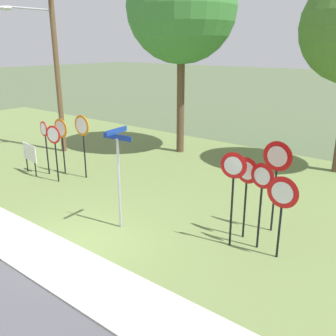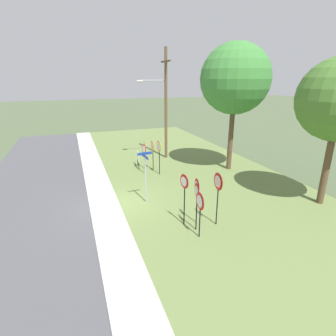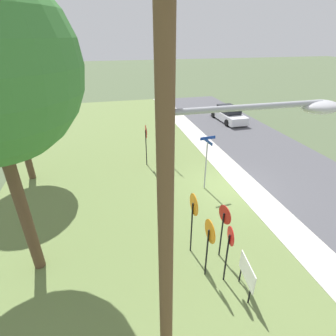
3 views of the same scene
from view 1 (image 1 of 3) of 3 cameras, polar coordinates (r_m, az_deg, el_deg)
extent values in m
plane|color=#4C5B3D|center=(10.40, -13.80, -11.48)|extent=(160.00, 160.00, 0.00)
cube|color=#BCB7AD|center=(10.00, -17.50, -12.93)|extent=(44.00, 1.60, 0.06)
cube|color=olive|center=(14.42, 5.21, -2.32)|extent=(44.00, 12.00, 0.04)
cylinder|color=black|center=(14.81, -16.58, 1.50)|extent=(0.06, 0.06, 1.91)
cylinder|color=red|center=(14.56, -17.03, 4.87)|extent=(0.68, 0.14, 0.68)
cylinder|color=white|center=(14.55, -17.09, 4.85)|extent=(0.53, 0.09, 0.53)
cylinder|color=black|center=(15.79, -15.60, 2.65)|extent=(0.06, 0.06, 1.93)
cylinder|color=orange|center=(15.56, -16.01, 5.83)|extent=(0.77, 0.03, 0.77)
cylinder|color=white|center=(15.55, -16.06, 5.82)|extent=(0.60, 0.02, 0.60)
cylinder|color=black|center=(15.80, -17.90, 2.44)|extent=(0.06, 0.06, 1.93)
cylinder|color=red|center=(15.57, -18.35, 5.66)|extent=(0.60, 0.12, 0.60)
cylinder|color=white|center=(15.56, -18.41, 5.65)|extent=(0.47, 0.09, 0.47)
cylinder|color=black|center=(14.95, -12.58, 2.50)|extent=(0.06, 0.06, 2.17)
cylinder|color=orange|center=(14.69, -12.97, 6.31)|extent=(0.79, 0.03, 0.79)
cylinder|color=white|center=(14.67, -13.03, 6.30)|extent=(0.62, 0.01, 0.62)
cylinder|color=black|center=(9.72, 9.67, -5.60)|extent=(0.06, 0.06, 2.27)
cone|color=red|center=(9.31, 9.90, 0.36)|extent=(0.67, 0.16, 0.68)
cone|color=silver|center=(9.29, 9.83, 0.33)|extent=(0.46, 0.10, 0.46)
cylinder|color=black|center=(10.25, 11.63, -5.27)|extent=(0.06, 0.06, 2.00)
cone|color=red|center=(9.89, 11.86, -0.40)|extent=(0.70, 0.12, 0.70)
cone|color=white|center=(9.88, 11.81, -0.43)|extent=(0.48, 0.08, 0.48)
cylinder|color=black|center=(9.55, 16.62, -8.14)|extent=(0.06, 0.06, 1.81)
cone|color=red|center=(9.18, 16.99, -3.60)|extent=(0.79, 0.04, 0.79)
cone|color=silver|center=(9.17, 16.94, -3.64)|extent=(0.53, 0.02, 0.53)
cylinder|color=black|center=(10.75, 15.86, -3.67)|extent=(0.06, 0.06, 2.28)
cone|color=red|center=(10.37, 16.27, 1.70)|extent=(0.83, 0.06, 0.83)
cone|color=white|center=(10.36, 16.23, 1.67)|extent=(0.56, 0.03, 0.56)
cylinder|color=black|center=(9.80, 13.78, -6.42)|extent=(0.06, 0.06, 2.04)
cone|color=red|center=(9.42, 14.11, -1.20)|extent=(0.65, 0.10, 0.65)
cone|color=silver|center=(9.40, 14.05, -1.24)|extent=(0.44, 0.06, 0.44)
cylinder|color=#9EA0A8|center=(10.57, -7.42, -2.57)|extent=(0.07, 0.07, 2.59)
cylinder|color=#9EA0A8|center=(10.18, -7.72, 4.35)|extent=(0.09, 0.09, 0.03)
cube|color=navy|center=(10.17, -7.73, 4.68)|extent=(0.96, 0.11, 0.15)
cube|color=navy|center=(10.13, -7.77, 5.61)|extent=(0.10, 0.81, 0.15)
cylinder|color=brown|center=(18.74, -16.66, 15.90)|extent=(0.24, 0.24, 9.00)
cylinder|color=#9EA0A8|center=(18.17, -20.29, 21.78)|extent=(0.08, 2.20, 0.08)
ellipsoid|color=#B7B7BC|center=(17.60, -23.50, 21.39)|extent=(0.40, 0.56, 0.18)
cylinder|color=black|center=(16.59, -20.59, 0.40)|extent=(0.05, 0.05, 0.55)
cylinder|color=black|center=(15.91, -19.46, -0.21)|extent=(0.05, 0.05, 0.55)
cube|color=white|center=(16.08, -20.28, 2.22)|extent=(1.09, 0.18, 0.70)
cylinder|color=brown|center=(18.06, 1.93, 10.79)|extent=(0.36, 0.36, 5.38)
sphere|color=#3D7F38|center=(17.98, 2.07, 23.26)|extent=(4.91, 4.91, 4.91)
camera|label=2|loc=(7.19, 103.79, 9.33)|focal=28.55mm
camera|label=3|loc=(21.68, -20.67, 23.19)|focal=27.71mm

